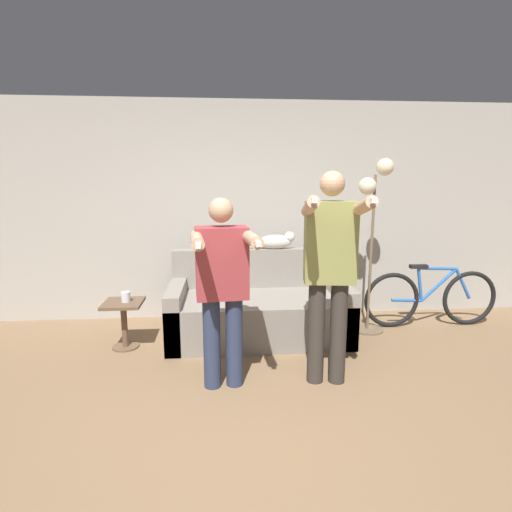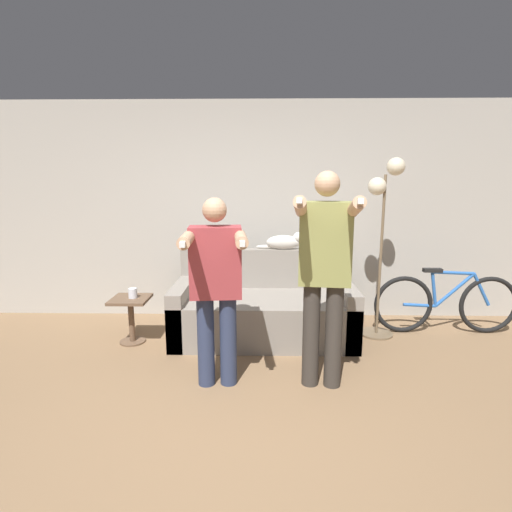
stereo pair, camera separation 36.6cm
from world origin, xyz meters
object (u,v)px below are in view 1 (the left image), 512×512
object	(u,v)px
side_table	(124,316)
cup	(126,297)
person_left	(222,283)
bicycle	(431,298)
person_right	(330,265)
floor_lamp	(374,208)
couch	(259,310)
cat	(277,241)

from	to	relation	value
side_table	cup	xyz separation A→B (m)	(0.03, 0.00, 0.19)
person_left	bicycle	size ratio (longest dim) A/B	0.98
person_right	cup	bearing A→B (deg)	161.42
side_table	bicycle	world-z (taller)	bicycle
bicycle	floor_lamp	bearing A→B (deg)	-174.51
couch	cup	xyz separation A→B (m)	(-1.36, -0.20, 0.25)
side_table	bicycle	bearing A→B (deg)	5.65
cup	cat	bearing A→B (deg)	19.28
floor_lamp	cup	distance (m)	2.76
side_table	bicycle	size ratio (longest dim) A/B	0.31
person_right	bicycle	xyz separation A→B (m)	(1.54, 1.20, -0.67)
couch	person_left	bearing A→B (deg)	-109.67
person_right	side_table	distance (m)	2.16
couch	side_table	size ratio (longest dim) A/B	3.93
person_left	cat	size ratio (longest dim) A/B	2.89
couch	floor_lamp	xyz separation A→B (m)	(1.26, 0.06, 1.09)
couch	side_table	xyz separation A→B (m)	(-1.38, -0.20, 0.05)
person_left	bicycle	world-z (taller)	person_left
bicycle	cup	bearing A→B (deg)	-174.39
cat	cup	world-z (taller)	cat
cat	side_table	distance (m)	1.84
couch	cup	world-z (taller)	couch
cat	side_table	xyz separation A→B (m)	(-1.63, -0.56, -0.65)
person_right	cup	xyz separation A→B (m)	(-1.83, 0.87, -0.48)
person_right	cup	distance (m)	2.08
person_left	floor_lamp	world-z (taller)	floor_lamp
couch	side_table	world-z (taller)	couch
side_table	couch	bearing A→B (deg)	8.36
couch	cat	bearing A→B (deg)	56.00
cat	bicycle	size ratio (longest dim) A/B	0.34
couch	bicycle	bearing A→B (deg)	3.77
person_right	cup	size ratio (longest dim) A/B	17.37
floor_lamp	side_table	bearing A→B (deg)	-174.31
person_right	side_table	size ratio (longest dim) A/B	3.63
couch	floor_lamp	size ratio (longest dim) A/B	1.00
side_table	cup	bearing A→B (deg)	9.49
couch	bicycle	distance (m)	2.02
person_left	cup	bearing A→B (deg)	132.84
person_left	side_table	xyz separation A→B (m)	(-1.00, 0.87, -0.55)
floor_lamp	person_right	bearing A→B (deg)	-124.56
person_right	floor_lamp	xyz separation A→B (m)	(0.78, 1.13, 0.37)
couch	person_right	size ratio (longest dim) A/B	1.08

